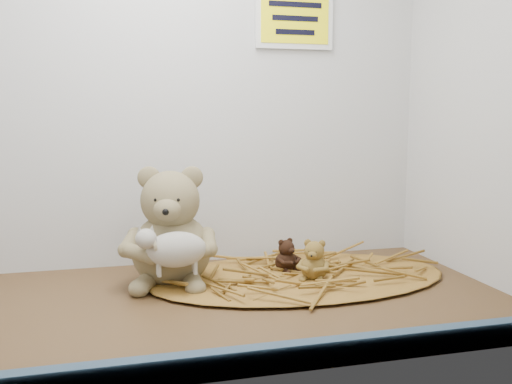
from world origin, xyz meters
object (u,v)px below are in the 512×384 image
object	(u,v)px
mini_teddy_brown	(286,253)
toy_lamb	(176,250)
mini_teddy_tan	(314,258)
main_teddy	(171,226)

from	to	relation	value
mini_teddy_brown	toy_lamb	bearing A→B (deg)	172.92
mini_teddy_tan	mini_teddy_brown	world-z (taller)	mini_teddy_tan
main_teddy	mini_teddy_tan	xyz separation A→B (cm)	(27.40, -7.56, -6.51)
mini_teddy_tan	mini_teddy_brown	bearing A→B (deg)	148.52
mini_teddy_brown	mini_teddy_tan	bearing A→B (deg)	-89.95
main_teddy	mini_teddy_brown	xyz separation A→B (cm)	(23.81, -0.22, -7.11)
main_teddy	mini_teddy_brown	bearing A→B (deg)	12.30
toy_lamb	mini_teddy_tan	distance (cm)	27.66
main_teddy	mini_teddy_brown	distance (cm)	24.84
main_teddy	mini_teddy_brown	world-z (taller)	main_teddy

